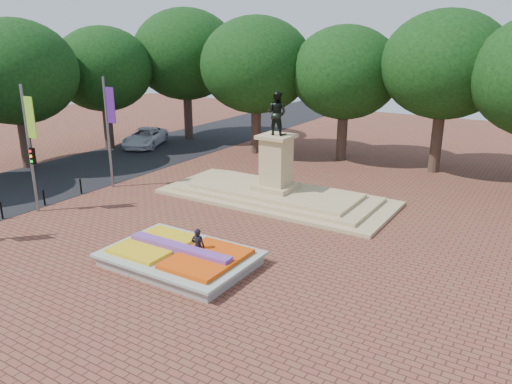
# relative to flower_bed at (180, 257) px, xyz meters

# --- Properties ---
(ground) EXTENTS (90.00, 90.00, 0.00)m
(ground) POSITION_rel_flower_bed_xyz_m (-1.03, 2.00, -0.38)
(ground) COLOR brown
(ground) RESTS_ON ground
(asphalt_street) EXTENTS (9.00, 90.00, 0.02)m
(asphalt_street) POSITION_rel_flower_bed_xyz_m (-16.03, 7.00, -0.37)
(asphalt_street) COLOR black
(asphalt_street) RESTS_ON ground
(flower_bed) EXTENTS (6.30, 4.30, 0.91)m
(flower_bed) POSITION_rel_flower_bed_xyz_m (0.00, 0.00, 0.00)
(flower_bed) COLOR gray
(flower_bed) RESTS_ON ground
(monument) EXTENTS (14.00, 6.00, 6.40)m
(monument) POSITION_rel_flower_bed_xyz_m (-1.03, 10.00, 0.50)
(monument) COLOR tan
(monument) RESTS_ON ground
(tree_row_back) EXTENTS (44.80, 8.80, 10.43)m
(tree_row_back) POSITION_rel_flower_bed_xyz_m (1.31, 20.00, 6.29)
(tree_row_back) COLOR #3A2920
(tree_row_back) RESTS_ON ground
(tree_row_street) EXTENTS (8.40, 25.40, 9.98)m
(tree_row_street) POSITION_rel_flower_bed_xyz_m (-20.53, 6.67, 6.01)
(tree_row_street) COLOR #3A2920
(tree_row_street) RESTS_ON ground
(banner_poles) EXTENTS (0.88, 11.17, 7.00)m
(banner_poles) POSITION_rel_flower_bed_xyz_m (-11.10, 0.69, 3.50)
(banner_poles) COLOR slate
(banner_poles) RESTS_ON ground
(bollard_row) EXTENTS (0.12, 13.12, 0.98)m
(bollard_row) POSITION_rel_flower_bed_xyz_m (-11.73, 0.50, 0.15)
(bollard_row) COLOR black
(bollard_row) RESTS_ON ground
(van) EXTENTS (4.69, 6.26, 1.58)m
(van) POSITION_rel_flower_bed_xyz_m (-18.01, 16.55, 0.41)
(van) COLOR silver
(van) RESTS_ON ground
(pedestrian) EXTENTS (0.69, 0.55, 1.64)m
(pedestrian) POSITION_rel_flower_bed_xyz_m (0.59, 0.48, 0.44)
(pedestrian) COLOR black
(pedestrian) RESTS_ON ground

